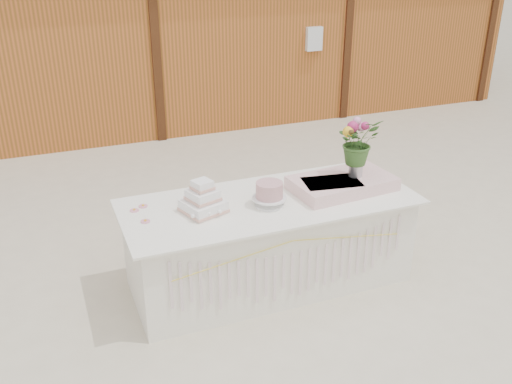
% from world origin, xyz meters
% --- Properties ---
extents(ground, '(80.00, 80.00, 0.00)m').
position_xyz_m(ground, '(0.00, 0.00, 0.00)').
color(ground, beige).
rests_on(ground, ground).
extents(barn, '(12.60, 4.60, 3.30)m').
position_xyz_m(barn, '(-0.01, 5.99, 1.68)').
color(barn, '#AE5424').
rests_on(barn, ground).
extents(cake_table, '(2.40, 1.00, 0.77)m').
position_xyz_m(cake_table, '(0.00, -0.00, 0.39)').
color(cake_table, white).
rests_on(cake_table, ground).
extents(wedding_cake, '(0.37, 0.37, 0.26)m').
position_xyz_m(wedding_cake, '(-0.56, 0.00, 0.86)').
color(wedding_cake, white).
rests_on(wedding_cake, cake_table).
extents(pink_cake_stand, '(0.27, 0.27, 0.20)m').
position_xyz_m(pink_cake_stand, '(-0.04, -0.08, 0.88)').
color(pink_cake_stand, white).
rests_on(pink_cake_stand, cake_table).
extents(satin_runner, '(0.89, 0.56, 0.11)m').
position_xyz_m(satin_runner, '(0.65, -0.02, 0.82)').
color(satin_runner, '#FFCECD').
rests_on(satin_runner, cake_table).
extents(flower_vase, '(0.12, 0.12, 0.16)m').
position_xyz_m(flower_vase, '(0.77, -0.02, 0.96)').
color(flower_vase, '#B0B1B5').
rests_on(flower_vase, satin_runner).
extents(bouquet, '(0.40, 0.36, 0.39)m').
position_xyz_m(bouquet, '(0.77, -0.02, 1.23)').
color(bouquet, '#335A24').
rests_on(bouquet, flower_vase).
extents(loose_flowers, '(0.25, 0.38, 0.02)m').
position_xyz_m(loose_flowers, '(-1.01, 0.14, 0.78)').
color(loose_flowers, pink).
rests_on(loose_flowers, cake_table).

